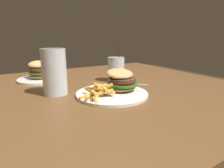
% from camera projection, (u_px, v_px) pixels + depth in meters
% --- Properties ---
extents(dining_table, '(1.35, 1.10, 0.72)m').
position_uv_depth(dining_table, '(91.00, 113.00, 0.82)').
color(dining_table, brown).
rests_on(dining_table, ground_plane).
extents(meal_plate_near, '(0.28, 0.27, 0.10)m').
position_uv_depth(meal_plate_near, '(116.00, 86.00, 0.73)').
color(meal_plate_near, white).
rests_on(meal_plate_near, dining_table).
extents(beer_glass, '(0.09, 0.09, 0.18)m').
position_uv_depth(beer_glass, '(54.00, 73.00, 0.71)').
color(beer_glass, silver).
rests_on(beer_glass, dining_table).
extents(juice_glass, '(0.08, 0.08, 0.17)m').
position_uv_depth(juice_glass, '(116.00, 70.00, 0.93)').
color(juice_glass, silver).
rests_on(juice_glass, dining_table).
extents(spoon, '(0.16, 0.15, 0.02)m').
position_uv_depth(spoon, '(116.00, 82.00, 0.89)').
color(spoon, silver).
rests_on(spoon, dining_table).
extents(meal_plate_far, '(0.22, 0.22, 0.10)m').
position_uv_depth(meal_plate_far, '(40.00, 73.00, 0.95)').
color(meal_plate_far, white).
rests_on(meal_plate_far, dining_table).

